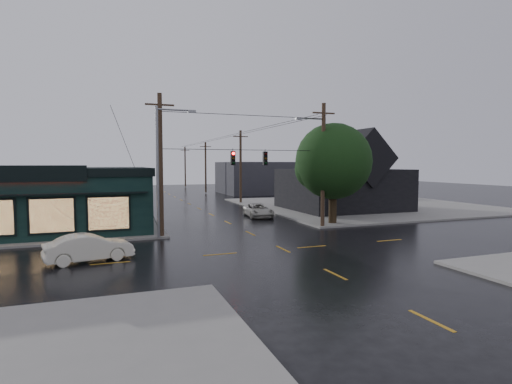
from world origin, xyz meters
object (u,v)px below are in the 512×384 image
object	(u,v)px
suv_silver	(258,210)
utility_pole_ne	(322,228)
sedan_cream	(89,248)
utility_pole_nw	(162,238)
corner_tree	(333,162)

from	to	relation	value
suv_silver	utility_pole_ne	bearing A→B (deg)	-66.52
utility_pole_ne	sedan_cream	xyz separation A→B (m)	(-17.54, -5.68, 0.74)
utility_pole_nw	suv_silver	distance (m)	13.10
utility_pole_nw	sedan_cream	distance (m)	7.31
corner_tree	utility_pole_nw	bearing A→B (deg)	-175.31
utility_pole_ne	suv_silver	world-z (taller)	utility_pole_ne
utility_pole_ne	sedan_cream	world-z (taller)	utility_pole_ne
corner_tree	utility_pole_ne	world-z (taller)	corner_tree
corner_tree	utility_pole_ne	xyz separation A→B (m)	(-1.69, -1.21, -5.45)
corner_tree	sedan_cream	bearing A→B (deg)	-160.31
corner_tree	sedan_cream	world-z (taller)	corner_tree
sedan_cream	suv_silver	world-z (taller)	sedan_cream
utility_pole_ne	suv_silver	bearing A→B (deg)	108.25
utility_pole_ne	sedan_cream	bearing A→B (deg)	-162.07
utility_pole_ne	utility_pole_nw	bearing A→B (deg)	180.00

